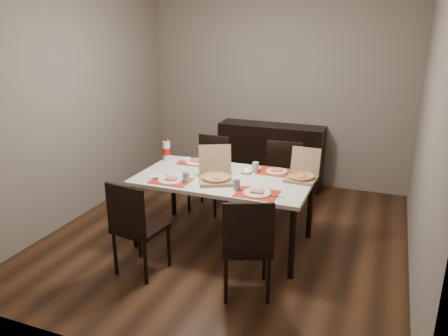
# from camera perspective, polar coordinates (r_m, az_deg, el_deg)

# --- Properties ---
(ground) EXTENTS (3.80, 4.00, 0.02)m
(ground) POSITION_cam_1_polar(r_m,az_deg,el_deg) (4.98, 0.42, -8.94)
(ground) COLOR #402513
(ground) RESTS_ON ground
(room_walls) EXTENTS (3.84, 4.02, 2.62)m
(room_walls) POSITION_cam_1_polar(r_m,az_deg,el_deg) (4.86, 2.32, 11.98)
(room_walls) COLOR gray
(room_walls) RESTS_ON ground
(sideboard) EXTENTS (1.50, 0.40, 0.90)m
(sideboard) POSITION_cam_1_polar(r_m,az_deg,el_deg) (6.38, 6.11, 1.69)
(sideboard) COLOR black
(sideboard) RESTS_ON ground
(dining_table) EXTENTS (1.80, 1.00, 0.75)m
(dining_table) POSITION_cam_1_polar(r_m,az_deg,el_deg) (4.57, -0.00, -1.98)
(dining_table) COLOR beige
(dining_table) RESTS_ON ground
(chair_near_left) EXTENTS (0.47, 0.47, 0.93)m
(chair_near_left) POSITION_cam_1_polar(r_m,az_deg,el_deg) (4.14, -11.49, -7.26)
(chair_near_left) COLOR black
(chair_near_left) RESTS_ON ground
(chair_near_right) EXTENTS (0.55, 0.55, 0.93)m
(chair_near_right) POSITION_cam_1_polar(r_m,az_deg,el_deg) (3.74, 3.02, -9.82)
(chair_near_right) COLOR black
(chair_near_right) RESTS_ON ground
(chair_far_left) EXTENTS (0.44, 0.44, 0.93)m
(chair_far_left) POSITION_cam_1_polar(r_m,az_deg,el_deg) (5.52, -1.79, -0.23)
(chair_far_left) COLOR black
(chair_far_left) RESTS_ON ground
(chair_far_right) EXTENTS (0.45, 0.45, 0.93)m
(chair_far_right) POSITION_cam_1_polar(r_m,az_deg,el_deg) (5.28, 7.51, -1.28)
(chair_far_right) COLOR black
(chair_far_right) RESTS_ON ground
(setting_near_left) EXTENTS (0.48, 0.30, 0.11)m
(setting_near_left) POSITION_cam_1_polar(r_m,az_deg,el_deg) (4.46, -6.63, -1.44)
(setting_near_left) COLOR red
(setting_near_left) RESTS_ON dining_table
(setting_near_right) EXTENTS (0.52, 0.30, 0.11)m
(setting_near_right) POSITION_cam_1_polar(r_m,az_deg,el_deg) (4.14, 3.64, -2.96)
(setting_near_right) COLOR red
(setting_near_right) RESTS_ON dining_table
(setting_far_left) EXTENTS (0.50, 0.30, 0.11)m
(setting_far_left) POSITION_cam_1_polar(r_m,az_deg,el_deg) (5.00, -3.31, 0.86)
(setting_far_left) COLOR red
(setting_far_left) RESTS_ON dining_table
(setting_far_right) EXTENTS (0.50, 0.30, 0.11)m
(setting_far_right) POSITION_cam_1_polar(r_m,az_deg,el_deg) (4.72, 6.11, -0.27)
(setting_far_right) COLOR red
(setting_far_right) RESTS_ON dining_table
(napkin_loose) EXTENTS (0.16, 0.16, 0.02)m
(napkin_loose) POSITION_cam_1_polar(r_m,az_deg,el_deg) (4.49, 1.10, -1.33)
(napkin_loose) COLOR white
(napkin_loose) RESTS_ON dining_table
(pizza_box_center) EXTENTS (0.46, 0.48, 0.34)m
(pizza_box_center) POSITION_cam_1_polar(r_m,az_deg,el_deg) (4.43, -1.05, -1.00)
(pizza_box_center) COLOR #886E4E
(pizza_box_center) RESTS_ON dining_table
(pizza_box_right) EXTENTS (0.32, 0.35, 0.30)m
(pizza_box_right) POSITION_cam_1_polar(r_m,az_deg,el_deg) (4.54, 10.18, -0.84)
(pizza_box_right) COLOR #886E4E
(pizza_box_right) RESTS_ON dining_table
(faina_plate) EXTENTS (0.22, 0.22, 0.03)m
(faina_plate) POSITION_cam_1_polar(r_m,az_deg,el_deg) (4.79, -1.95, -0.01)
(faina_plate) COLOR black
(faina_plate) RESTS_ON dining_table
(dip_bowl) EXTENTS (0.12, 0.12, 0.03)m
(dip_bowl) POSITION_cam_1_polar(r_m,az_deg,el_deg) (4.67, 2.93, -0.50)
(dip_bowl) COLOR white
(dip_bowl) RESTS_ON dining_table
(soda_bottle) EXTENTS (0.09, 0.09, 0.27)m
(soda_bottle) POSITION_cam_1_polar(r_m,az_deg,el_deg) (5.12, -7.51, 2.24)
(soda_bottle) COLOR silver
(soda_bottle) RESTS_ON dining_table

